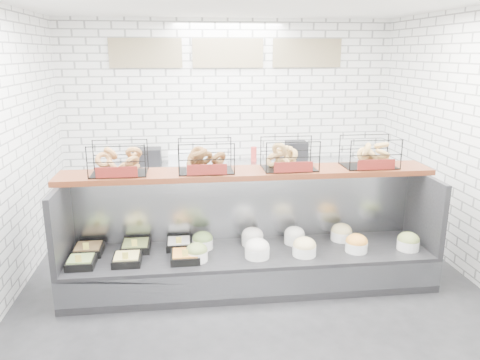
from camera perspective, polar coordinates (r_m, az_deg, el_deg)
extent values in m
plane|color=black|center=(5.12, 1.74, -14.05)|extent=(5.50, 5.50, 0.00)
cube|color=white|center=(7.26, -1.44, 7.30)|extent=(5.00, 0.02, 3.00)
cube|color=tan|center=(7.15, -11.43, 14.93)|extent=(1.05, 0.03, 0.42)
cube|color=tan|center=(7.16, -1.48, 15.21)|extent=(1.05, 0.03, 0.42)
cube|color=tan|center=(7.38, 8.18, 15.07)|extent=(1.05, 0.03, 0.42)
cube|color=black|center=(5.29, 1.26, -10.59)|extent=(4.00, 0.90, 0.40)
cube|color=#93969B|center=(4.90, 2.01, -12.57)|extent=(4.00, 0.03, 0.28)
cube|color=#93969B|center=(5.44, 0.69, -3.01)|extent=(4.00, 0.08, 0.80)
cube|color=black|center=(5.17, -20.94, -5.05)|extent=(0.06, 0.90, 0.80)
cube|color=black|center=(5.67, 21.45, -3.34)|extent=(0.06, 0.90, 0.80)
cube|color=black|center=(5.09, -18.80, -9.53)|extent=(0.28, 0.28, 0.08)
cube|color=#7B944B|center=(5.08, -18.84, -9.17)|extent=(0.24, 0.24, 0.04)
cube|color=#E9D951|center=(4.97, -19.11, -9.05)|extent=(0.06, 0.01, 0.08)
cube|color=black|center=(5.38, -17.98, -8.13)|extent=(0.31, 0.31, 0.08)
cube|color=brown|center=(5.36, -18.01, -7.78)|extent=(0.26, 0.26, 0.04)
cube|color=#E9D951|center=(5.24, -18.27, -7.68)|extent=(0.06, 0.01, 0.08)
cube|color=black|center=(5.03, -13.61, -9.45)|extent=(0.29, 0.29, 0.08)
cube|color=#DDCC71|center=(5.01, -13.64, -9.08)|extent=(0.24, 0.24, 0.04)
cube|color=#E9D951|center=(4.90, -13.80, -8.98)|extent=(0.06, 0.01, 0.08)
cube|color=black|center=(5.33, -12.58, -7.95)|extent=(0.31, 0.31, 0.08)
cube|color=olive|center=(5.31, -12.61, -7.60)|extent=(0.27, 0.27, 0.04)
cube|color=#E9D951|center=(5.19, -12.75, -7.51)|extent=(0.06, 0.01, 0.08)
cube|color=black|center=(4.99, -6.68, -9.30)|extent=(0.30, 0.30, 0.08)
cube|color=orange|center=(4.97, -6.69, -8.94)|extent=(0.26, 0.26, 0.04)
cube|color=#E9D951|center=(4.86, -6.70, -8.86)|extent=(0.06, 0.01, 0.08)
cube|color=black|center=(5.30, -7.44, -7.80)|extent=(0.28, 0.28, 0.08)
cube|color=silver|center=(5.29, -7.46, -7.45)|extent=(0.24, 0.24, 0.04)
cube|color=#E9D951|center=(5.18, -7.48, -7.31)|extent=(0.06, 0.01, 0.08)
cylinder|color=white|center=(4.97, -5.28, -9.16)|extent=(0.23, 0.23, 0.11)
ellipsoid|color=olive|center=(4.95, -5.30, -8.53)|extent=(0.23, 0.23, 0.16)
cylinder|color=white|center=(5.26, -4.58, -7.73)|extent=(0.23, 0.23, 0.11)
ellipsoid|color=olive|center=(5.24, -4.59, -7.13)|extent=(0.23, 0.23, 0.16)
cylinder|color=white|center=(5.04, 2.11, -8.78)|extent=(0.27, 0.27, 0.11)
ellipsoid|color=silver|center=(5.01, 2.12, -8.15)|extent=(0.26, 0.26, 0.18)
cylinder|color=white|center=(5.35, 1.52, -7.29)|extent=(0.25, 0.25, 0.11)
ellipsoid|color=silver|center=(5.32, 1.53, -6.69)|extent=(0.24, 0.24, 0.17)
cylinder|color=white|center=(5.12, 7.83, -8.49)|extent=(0.25, 0.25, 0.11)
ellipsoid|color=#DCC487|center=(5.10, 7.86, -7.87)|extent=(0.25, 0.25, 0.17)
cylinder|color=white|center=(5.42, 6.64, -7.08)|extent=(0.23, 0.23, 0.11)
ellipsoid|color=silver|center=(5.40, 6.66, -6.49)|extent=(0.23, 0.23, 0.16)
cylinder|color=white|center=(5.32, 13.98, -7.88)|extent=(0.24, 0.24, 0.11)
ellipsoid|color=orange|center=(5.30, 14.02, -7.28)|extent=(0.24, 0.24, 0.17)
cylinder|color=white|center=(5.59, 12.25, -6.61)|extent=(0.24, 0.24, 0.11)
ellipsoid|color=#CABA7C|center=(5.57, 12.28, -6.04)|extent=(0.24, 0.24, 0.17)
cylinder|color=white|center=(5.54, 19.79, -7.42)|extent=(0.24, 0.24, 0.11)
ellipsoid|color=#84954C|center=(5.52, 19.85, -6.85)|extent=(0.24, 0.24, 0.17)
cube|color=#4B1F10|center=(5.14, 0.98, 0.89)|extent=(4.10, 0.50, 0.06)
cube|color=black|center=(5.09, -14.59, 2.57)|extent=(0.60, 0.38, 0.34)
cube|color=maroon|center=(4.92, -14.81, 0.92)|extent=(0.42, 0.02, 0.11)
cube|color=black|center=(5.05, -4.19, 2.93)|extent=(0.60, 0.38, 0.34)
cube|color=maroon|center=(4.88, -4.05, 1.28)|extent=(0.42, 0.02, 0.11)
cube|color=black|center=(5.17, 6.05, 3.18)|extent=(0.60, 0.38, 0.34)
cube|color=maroon|center=(5.01, 6.53, 1.58)|extent=(0.42, 0.02, 0.11)
cube|color=black|center=(5.45, 15.53, 3.33)|extent=(0.60, 0.38, 0.34)
cube|color=maroon|center=(5.29, 16.27, 1.81)|extent=(0.42, 0.02, 0.11)
cube|color=#93969B|center=(7.18, -1.14, -1.39)|extent=(4.00, 0.60, 0.90)
cube|color=black|center=(7.07, -11.23, 2.84)|extent=(0.40, 0.30, 0.24)
cube|color=silver|center=(7.02, -7.28, 2.68)|extent=(0.35, 0.28, 0.18)
cylinder|color=#BC342F|center=(7.15, 1.68, 3.18)|extent=(0.09, 0.09, 0.22)
cube|color=black|center=(7.21, 6.86, 3.51)|extent=(0.30, 0.30, 0.30)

